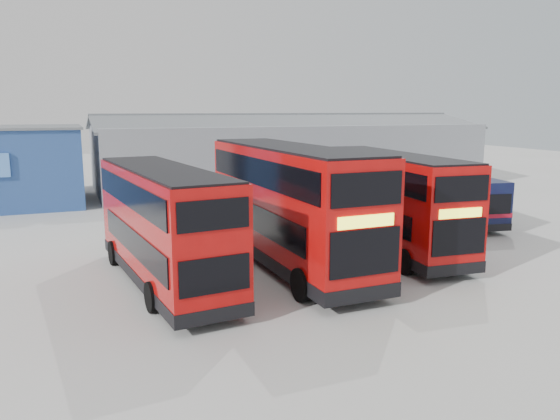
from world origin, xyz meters
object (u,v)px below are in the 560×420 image
object	(u,v)px
double_decker_centre	(289,207)
double_decker_right	(390,203)
maintenance_shed	(287,154)
double_decker_left	(164,227)
single_decker_blue	(444,195)

from	to	relation	value
double_decker_centre	double_decker_right	xyz separation A→B (m)	(5.09, 0.68, -0.25)
double_decker_centre	double_decker_right	distance (m)	5.14
maintenance_shed	double_decker_left	xyz separation A→B (m)	(-13.96, -22.39, -0.50)
double_decker_left	double_decker_right	bearing A→B (deg)	-179.36
double_decker_left	maintenance_shed	bearing A→B (deg)	-128.09
double_decker_left	double_decker_centre	world-z (taller)	double_decker_centre
maintenance_shed	double_decker_right	bearing A→B (deg)	-100.28
maintenance_shed	double_decker_centre	world-z (taller)	maintenance_shed
maintenance_shed	single_decker_blue	world-z (taller)	maintenance_shed
double_decker_left	single_decker_blue	size ratio (longest dim) A/B	1.00
double_decker_left	double_decker_right	size ratio (longest dim) A/B	0.98
double_decker_right	double_decker_centre	bearing A→B (deg)	-168.17
maintenance_shed	double_decker_centre	distance (m)	23.62
maintenance_shed	double_decker_right	world-z (taller)	maintenance_shed
maintenance_shed	double_decker_right	xyz separation A→B (m)	(-3.84, -21.18, -0.46)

